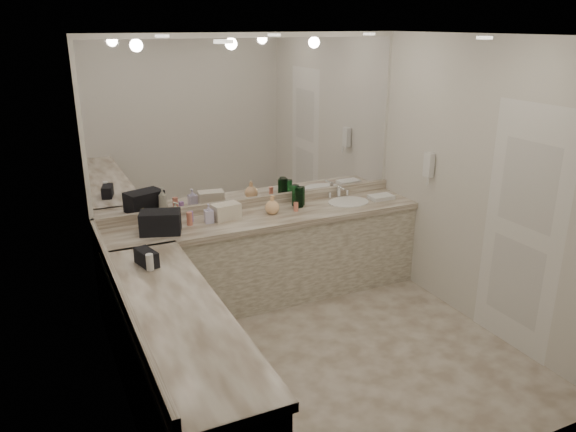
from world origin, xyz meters
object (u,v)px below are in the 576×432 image
black_toiletry_bag (160,222)px  soap_bottle_a (176,215)px  sink (348,203)px  soap_bottle_b (209,213)px  cream_cosmetic_case (226,211)px  wall_phone (429,165)px  hand_towel (381,197)px  soap_bottle_c (272,205)px

black_toiletry_bag → soap_bottle_a: bearing=29.5°
sink → soap_bottle_b: 1.52m
cream_cosmetic_case → sink: bearing=-11.1°
black_toiletry_bag → cream_cosmetic_case: black_toiletry_bag is taller
wall_phone → soap_bottle_b: 2.21m
cream_cosmetic_case → hand_towel: 1.71m
sink → soap_bottle_c: (-0.87, 0.01, 0.10)m
sink → hand_towel: size_ratio=1.75×
wall_phone → cream_cosmetic_case: size_ratio=0.93×
black_toiletry_bag → hand_towel: bearing=0.3°
hand_towel → soap_bottle_b: soap_bottle_b is taller
sink → cream_cosmetic_case: cream_cosmetic_case is taller
wall_phone → hand_towel: 0.67m
cream_cosmetic_case → soap_bottle_b: soap_bottle_b is taller
black_toiletry_bag → soap_bottle_c: (1.12, 0.07, -0.01)m
black_toiletry_bag → soap_bottle_a: 0.19m
black_toiletry_bag → soap_bottle_c: bearing=3.4°
hand_towel → soap_bottle_b: 1.89m
hand_towel → soap_bottle_a: (-2.20, 0.08, 0.10)m
black_toiletry_bag → soap_bottle_c: 1.12m
hand_towel → soap_bottle_b: bearing=178.1°
cream_cosmetic_case → soap_bottle_a: size_ratio=1.08×
black_toiletry_bag → soap_bottle_b: (0.47, 0.08, -0.01)m
wall_phone → soap_bottle_a: 2.51m
sink → wall_phone: (0.61, -0.50, 0.46)m
cream_cosmetic_case → soap_bottle_b: bearing=-176.5°
soap_bottle_b → cream_cosmetic_case: bearing=12.2°
sink → cream_cosmetic_case: 1.33m
soap_bottle_b → soap_bottle_c: bearing=-0.8°
cream_cosmetic_case → soap_bottle_c: bearing=-14.7°
wall_phone → black_toiletry_bag: wall_phone is taller
sink → soap_bottle_c: bearing=179.4°
soap_bottle_a → soap_bottle_c: 0.95m
black_toiletry_bag → soap_bottle_c: size_ratio=1.90×
black_toiletry_bag → hand_towel: black_toiletry_bag is taller
wall_phone → soap_bottle_b: (-2.12, 0.52, -0.36)m
cream_cosmetic_case → soap_bottle_b: size_ratio=1.40×
sink → hand_towel: bearing=-6.9°
soap_bottle_b → soap_bottle_a: bearing=176.9°
black_toiletry_bag → hand_towel: (2.36, 0.01, -0.08)m
black_toiletry_bag → soap_bottle_a: soap_bottle_a is taller
cream_cosmetic_case → hand_towel: size_ratio=1.02×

